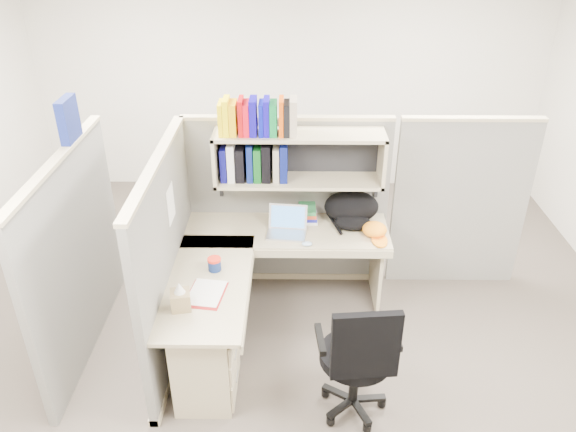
{
  "coord_description": "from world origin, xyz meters",
  "views": [
    {
      "loc": [
        0.06,
        -3.56,
        3.18
      ],
      "look_at": [
        0.01,
        0.25,
        1.04
      ],
      "focal_mm": 35.0,
      "sensor_mm": 36.0,
      "label": 1
    }
  ],
  "objects_px": {
    "backpack": "(352,210)",
    "task_chair": "(356,375)",
    "desk": "(231,321)",
    "snack_canister": "(214,264)",
    "laptop": "(286,223)"
  },
  "relations": [
    {
      "from": "task_chair",
      "to": "desk",
      "type": "bearing_deg",
      "value": 152.04
    },
    {
      "from": "desk",
      "to": "task_chair",
      "type": "relative_size",
      "value": 1.67
    },
    {
      "from": "laptop",
      "to": "backpack",
      "type": "relative_size",
      "value": 0.69
    },
    {
      "from": "laptop",
      "to": "task_chair",
      "type": "relative_size",
      "value": 0.31
    },
    {
      "from": "desk",
      "to": "task_chair",
      "type": "height_order",
      "value": "task_chair"
    },
    {
      "from": "laptop",
      "to": "snack_canister",
      "type": "distance_m",
      "value": 0.75
    },
    {
      "from": "desk",
      "to": "laptop",
      "type": "xyz_separation_m",
      "value": [
        0.41,
        0.77,
        0.41
      ]
    },
    {
      "from": "backpack",
      "to": "task_chair",
      "type": "distance_m",
      "value": 1.52
    },
    {
      "from": "laptop",
      "to": "backpack",
      "type": "xyz_separation_m",
      "value": [
        0.56,
        0.19,
        0.02
      ]
    },
    {
      "from": "snack_canister",
      "to": "laptop",
      "type": "bearing_deg",
      "value": 43.95
    },
    {
      "from": "snack_canister",
      "to": "task_chair",
      "type": "distance_m",
      "value": 1.33
    },
    {
      "from": "snack_canister",
      "to": "task_chair",
      "type": "height_order",
      "value": "task_chair"
    },
    {
      "from": "desk",
      "to": "snack_canister",
      "type": "height_order",
      "value": "snack_canister"
    },
    {
      "from": "desk",
      "to": "snack_canister",
      "type": "distance_m",
      "value": 0.44
    },
    {
      "from": "task_chair",
      "to": "backpack",
      "type": "bearing_deg",
      "value": 87.22
    }
  ]
}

